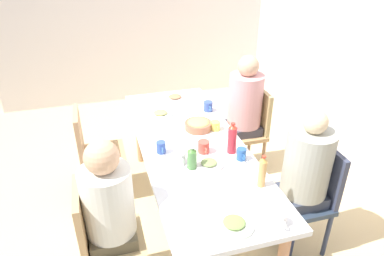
# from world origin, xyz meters

# --- Properties ---
(ground_plane) EXTENTS (6.56, 6.56, 0.00)m
(ground_plane) POSITION_xyz_m (0.00, 0.00, 0.00)
(ground_plane) COLOR #CEB787
(wall_left) EXTENTS (0.12, 3.99, 2.60)m
(wall_left) POSITION_xyz_m (-2.79, 0.00, 1.30)
(wall_left) COLOR silver
(wall_left) RESTS_ON ground_plane
(dining_table) EXTENTS (2.21, 0.81, 0.76)m
(dining_table) POSITION_xyz_m (0.00, 0.00, 0.67)
(dining_table) COLOR white
(dining_table) RESTS_ON ground_plane
(chair_0) EXTENTS (0.40, 0.40, 0.90)m
(chair_0) POSITION_xyz_m (0.55, -0.79, 0.51)
(chair_0) COLOR tan
(chair_0) RESTS_ON ground_plane
(person_0) EXTENTS (0.32, 0.32, 1.22)m
(person_0) POSITION_xyz_m (0.55, -0.70, 0.74)
(person_0) COLOR #585346
(person_0) RESTS_ON ground_plane
(chair_1) EXTENTS (0.40, 0.40, 0.90)m
(chair_1) POSITION_xyz_m (0.55, 0.79, 0.51)
(chair_1) COLOR #293749
(chair_1) RESTS_ON ground_plane
(person_1) EXTENTS (0.34, 0.34, 1.22)m
(person_1) POSITION_xyz_m (0.55, 0.70, 0.74)
(person_1) COLOR #2A3251
(person_1) RESTS_ON ground_plane
(chair_2) EXTENTS (0.40, 0.40, 0.90)m
(chair_2) POSITION_xyz_m (-0.55, 0.79, 0.51)
(chair_2) COLOR tan
(chair_2) RESTS_ON ground_plane
(person_2) EXTENTS (0.33, 0.33, 1.27)m
(person_2) POSITION_xyz_m (-0.55, 0.70, 0.76)
(person_2) COLOR #483B39
(person_2) RESTS_ON ground_plane
(chair_3) EXTENTS (0.40, 0.40, 0.90)m
(chair_3) POSITION_xyz_m (-0.55, -0.79, 0.51)
(chair_3) COLOR tan
(chair_3) RESTS_ON ground_plane
(plate_0) EXTENTS (0.24, 0.24, 0.04)m
(plate_0) POSITION_xyz_m (0.94, -0.02, 0.77)
(plate_0) COLOR silver
(plate_0) RESTS_ON dining_table
(plate_1) EXTENTS (0.23, 0.23, 0.04)m
(plate_1) POSITION_xyz_m (-0.90, 0.08, 0.77)
(plate_1) COLOR silver
(plate_1) RESTS_ON dining_table
(plate_2) EXTENTS (0.21, 0.21, 0.04)m
(plate_2) POSITION_xyz_m (0.32, 0.04, 0.77)
(plate_2) COLOR white
(plate_2) RESTS_ON dining_table
(plate_3) EXTENTS (0.23, 0.23, 0.04)m
(plate_3) POSITION_xyz_m (-0.58, -0.14, 0.77)
(plate_3) COLOR white
(plate_3) RESTS_ON dining_table
(bowl_0) EXTENTS (0.23, 0.23, 0.08)m
(bowl_0) POSITION_xyz_m (-0.23, 0.12, 0.80)
(bowl_0) COLOR #A16145
(bowl_0) RESTS_ON dining_table
(cup_0) EXTENTS (0.12, 0.09, 0.09)m
(cup_0) POSITION_xyz_m (0.23, -0.16, 0.80)
(cup_0) COLOR white
(cup_0) RESTS_ON dining_table
(cup_1) EXTENTS (0.12, 0.08, 0.08)m
(cup_1) POSITION_xyz_m (1.00, 0.24, 0.80)
(cup_1) COLOR white
(cup_1) RESTS_ON dining_table
(cup_2) EXTENTS (0.12, 0.09, 0.09)m
(cup_2) POSITION_xyz_m (0.14, 0.05, 0.80)
(cup_2) COLOR #CE4B3E
(cup_2) RESTS_ON dining_table
(cup_3) EXTENTS (0.11, 0.07, 0.09)m
(cup_3) POSITION_xyz_m (0.05, -0.26, 0.80)
(cup_3) COLOR #34509D
(cup_3) RESTS_ON dining_table
(cup_4) EXTENTS (0.12, 0.08, 0.08)m
(cup_4) POSITION_xyz_m (-0.18, 0.26, 0.79)
(cup_4) COLOR #DCC556
(cup_4) RESTS_ON dining_table
(cup_5) EXTENTS (0.11, 0.07, 0.09)m
(cup_5) POSITION_xyz_m (0.31, 0.29, 0.80)
(cup_5) COLOR #2B5798
(cup_5) RESTS_ON dining_table
(cup_6) EXTENTS (0.12, 0.09, 0.09)m
(cup_6) POSITION_xyz_m (-0.54, 0.32, 0.80)
(cup_6) COLOR #39519C
(cup_6) RESTS_ON dining_table
(bottle_0) EXTENTS (0.07, 0.07, 0.18)m
(bottle_0) POSITION_xyz_m (0.31, -0.09, 0.84)
(bottle_0) COLOR #4C8042
(bottle_0) RESTS_ON dining_table
(bottle_1) EXTENTS (0.05, 0.05, 0.24)m
(bottle_1) POSITION_xyz_m (0.64, 0.30, 0.87)
(bottle_1) COLOR tan
(bottle_1) RESTS_ON dining_table
(bottle_2) EXTENTS (0.07, 0.07, 0.26)m
(bottle_2) POSITION_xyz_m (0.20, 0.26, 0.88)
(bottle_2) COLOR red
(bottle_2) RESTS_ON dining_table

